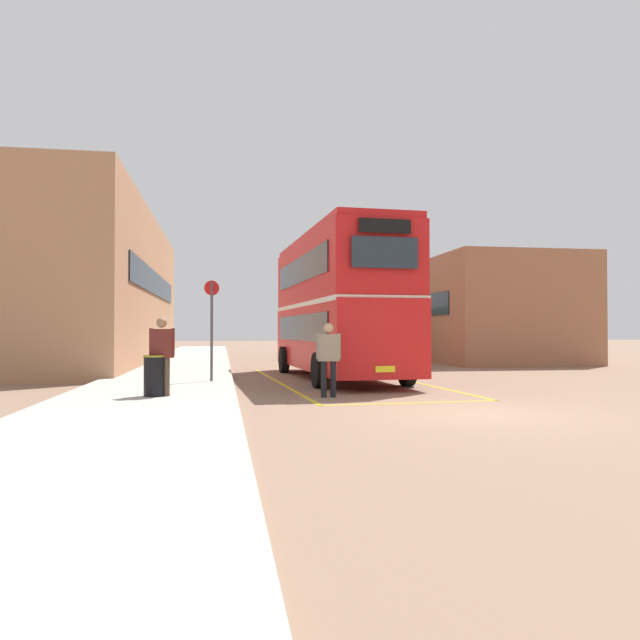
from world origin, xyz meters
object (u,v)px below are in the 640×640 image
at_px(litter_bin, 154,376).
at_px(pedestrian_waiting_near, 162,350).
at_px(pedestrian_boarding, 329,354).
at_px(double_decker_bus, 337,304).
at_px(bus_stop_sign, 212,321).
at_px(single_deck_bus, 344,330).

bearing_deg(litter_bin, pedestrian_waiting_near, -1.41).
bearing_deg(pedestrian_boarding, double_decker_bus, 76.95).
height_order(pedestrian_boarding, litter_bin, pedestrian_boarding).
xyz_separation_m(litter_bin, bus_stop_sign, (1.19, 3.89, 1.29)).
height_order(pedestrian_boarding, pedestrian_waiting_near, pedestrian_waiting_near).
xyz_separation_m(pedestrian_boarding, litter_bin, (-4.03, -0.39, -0.45)).
height_order(double_decker_bus, pedestrian_waiting_near, double_decker_bus).
height_order(double_decker_bus, bus_stop_sign, double_decker_bus).
bearing_deg(pedestrian_waiting_near, single_deck_bus, 68.30).
relative_size(double_decker_bus, bus_stop_sign, 3.43).
distance_m(single_deck_bus, pedestrian_waiting_near, 23.26).
xyz_separation_m(single_deck_bus, pedestrian_boarding, (-4.73, -21.22, -0.59)).
xyz_separation_m(double_decker_bus, pedestrian_boarding, (-1.27, -5.47, -1.46)).
bearing_deg(double_decker_bus, bus_stop_sign, -154.41).
distance_m(double_decker_bus, single_deck_bus, 16.15).
distance_m(single_deck_bus, pedestrian_boarding, 21.74).
bearing_deg(litter_bin, bus_stop_sign, 72.94).
bearing_deg(bus_stop_sign, pedestrian_boarding, -50.95).
relative_size(single_deck_bus, litter_bin, 10.72).
relative_size(pedestrian_waiting_near, litter_bin, 1.93).
relative_size(pedestrian_boarding, bus_stop_sign, 0.61).
xyz_separation_m(double_decker_bus, pedestrian_waiting_near, (-5.14, -5.86, -1.34)).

